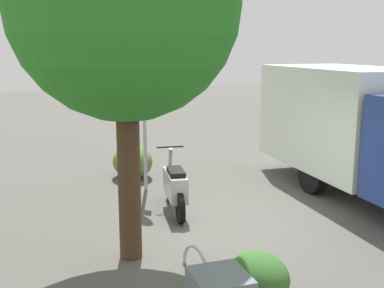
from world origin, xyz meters
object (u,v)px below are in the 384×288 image
(box_truck_near, at_px, (370,126))
(bike_rack_hoop, at_px, (196,274))
(motorcycle, at_px, (175,186))
(stop_sign, at_px, (144,91))
(street_tree, at_px, (124,6))

(box_truck_near, bearing_deg, bike_rack_hoop, -62.89)
(motorcycle, bearing_deg, stop_sign, 15.26)
(stop_sign, distance_m, street_tree, 3.79)
(box_truck_near, xyz_separation_m, bike_rack_hoop, (-2.05, 4.73, -1.54))
(bike_rack_hoop, bearing_deg, box_truck_near, -66.52)
(stop_sign, relative_size, bike_rack_hoop, 3.94)
(street_tree, height_order, bike_rack_hoop, street_tree)
(stop_sign, xyz_separation_m, street_tree, (-3.29, 1.14, 1.49))
(box_truck_near, xyz_separation_m, stop_sign, (2.14, 4.32, 0.69))
(motorcycle, distance_m, street_tree, 3.84)
(motorcycle, bearing_deg, box_truck_near, -87.48)
(box_truck_near, relative_size, motorcycle, 4.19)
(bike_rack_hoop, bearing_deg, stop_sign, -5.62)
(box_truck_near, relative_size, bike_rack_hoop, 8.87)
(box_truck_near, relative_size, street_tree, 1.40)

